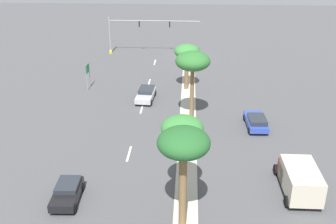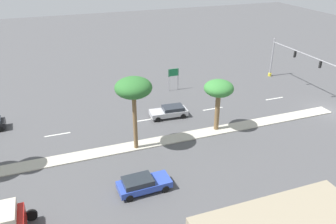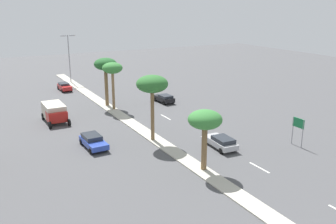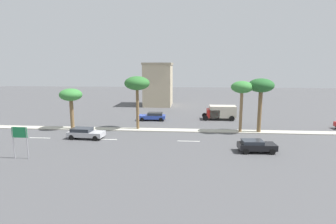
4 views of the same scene
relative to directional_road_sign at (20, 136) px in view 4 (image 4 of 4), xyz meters
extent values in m
plane|color=#4C4C4F|center=(-13.09, 12.33, -2.36)|extent=(160.00, 160.00, 0.00)
cube|color=#B7B2A3|center=(-13.09, 20.41, -2.30)|extent=(1.80, 72.71, 0.12)
cube|color=silver|center=(-7.70, -2.49, -2.35)|extent=(0.20, 2.80, 0.01)
cube|color=silver|center=(-7.70, 6.32, -2.35)|extent=(0.20, 2.80, 0.01)
cube|color=silver|center=(-7.70, 16.78, -2.35)|extent=(0.20, 2.80, 0.01)
cylinder|color=gray|center=(0.00, -0.72, -0.74)|extent=(0.10, 0.10, 3.24)
cylinder|color=gray|center=(0.00, 0.72, -0.74)|extent=(0.10, 0.10, 3.24)
cube|color=#19723F|center=(0.00, 0.00, 0.35)|extent=(0.08, 1.59, 1.07)
cube|color=tan|center=(-38.34, 9.45, 2.35)|extent=(8.08, 6.23, 9.42)
cube|color=gray|center=(-38.34, 9.45, 7.31)|extent=(8.38, 6.53, 0.50)
cylinder|color=brown|center=(-12.79, -0.30, -0.03)|extent=(0.54, 0.54, 4.42)
ellipsoid|color=#387F38|center=(-12.79, -0.30, 2.75)|extent=(3.24, 3.24, 1.78)
cylinder|color=brown|center=(-13.47, 9.30, 0.77)|extent=(0.42, 0.42, 6.02)
ellipsoid|color=#2D6B2D|center=(-13.47, 9.30, 4.41)|extent=(3.62, 3.62, 1.99)
cylinder|color=olive|center=(-12.72, 23.94, 0.62)|extent=(0.41, 0.41, 5.72)
ellipsoid|color=#387F38|center=(-12.72, 23.94, 4.01)|extent=(3.00, 3.00, 1.65)
cylinder|color=brown|center=(-12.86, 26.51, 0.70)|extent=(0.53, 0.53, 5.88)
ellipsoid|color=#235B28|center=(-12.86, 26.51, 4.24)|extent=(3.45, 3.45, 1.90)
cube|color=#B2B2B7|center=(-7.90, 3.67, -1.74)|extent=(2.20, 4.64, 0.60)
cube|color=#262B33|center=(-7.93, 3.11, -1.21)|extent=(1.87, 2.60, 0.45)
cylinder|color=black|center=(-8.69, 5.31, -2.04)|extent=(0.26, 0.65, 0.64)
cylinder|color=black|center=(-6.89, 5.19, -2.04)|extent=(0.26, 0.65, 0.64)
cylinder|color=black|center=(-8.90, 2.16, -2.04)|extent=(0.26, 0.65, 0.64)
cylinder|color=black|center=(-7.10, 2.03, -2.04)|extent=(0.26, 0.65, 0.64)
cube|color=black|center=(-4.02, 24.16, -1.72)|extent=(2.01, 4.03, 0.63)
cube|color=#262B33|center=(-4.00, 23.66, -1.22)|extent=(1.75, 2.24, 0.36)
cylinder|color=black|center=(-4.96, 25.50, -2.04)|extent=(0.25, 0.65, 0.64)
cylinder|color=black|center=(-3.21, 25.58, -2.04)|extent=(0.25, 0.65, 0.64)
cylinder|color=black|center=(-4.83, 22.74, -2.04)|extent=(0.25, 0.65, 0.64)
cylinder|color=black|center=(-3.09, 22.81, -2.04)|extent=(0.25, 0.65, 0.64)
cube|color=#2D47AD|center=(-20.24, 10.45, -1.75)|extent=(2.09, 4.60, 0.58)
cube|color=#262B33|center=(-20.26, 11.01, -1.23)|extent=(1.82, 2.55, 0.47)
cylinder|color=black|center=(-19.27, 8.90, -2.04)|extent=(0.24, 0.65, 0.64)
cylinder|color=black|center=(-21.10, 8.83, -2.04)|extent=(0.24, 0.65, 0.64)
cylinder|color=black|center=(-19.38, 12.06, -2.04)|extent=(0.24, 0.65, 0.64)
cylinder|color=black|center=(-21.22, 12.00, -2.04)|extent=(0.24, 0.65, 0.64)
cube|color=#B21E19|center=(-21.87, 20.89, -1.22)|extent=(2.47, 2.10, 1.37)
cube|color=beige|center=(-21.87, 22.53, -0.92)|extent=(2.47, 4.46, 1.98)
cylinder|color=black|center=(-20.63, 19.54, -1.91)|extent=(0.28, 0.90, 0.90)
cylinder|color=black|center=(-23.10, 19.54, -1.91)|extent=(0.28, 0.90, 0.90)
cylinder|color=black|center=(-20.63, 23.97, -1.91)|extent=(0.28, 0.90, 0.90)
cylinder|color=black|center=(-23.10, 23.97, -1.91)|extent=(0.28, 0.90, 0.90)
camera|label=1|loc=(-13.09, 49.10, 16.52)|focal=43.10mm
camera|label=2|loc=(-42.89, 16.64, 16.56)|focal=36.46mm
camera|label=3|loc=(-31.72, -27.62, 13.10)|focal=39.97mm
camera|label=4|loc=(24.90, 16.84, 6.88)|focal=28.98mm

